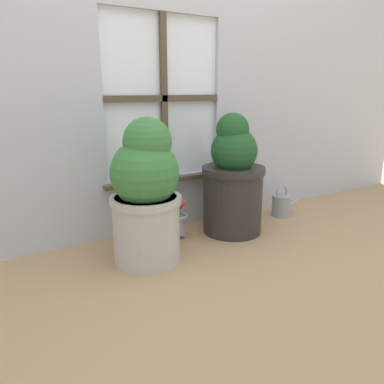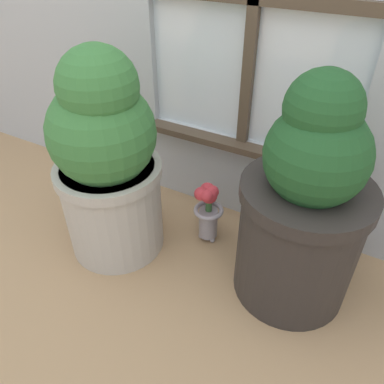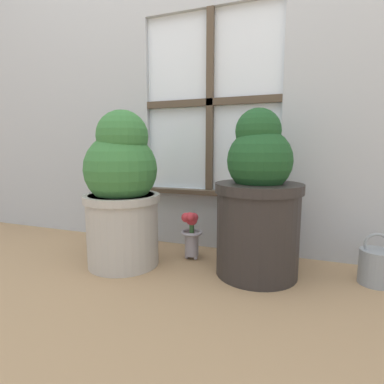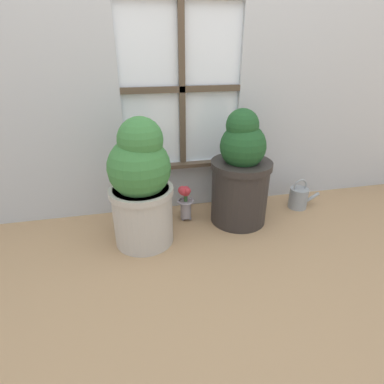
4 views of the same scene
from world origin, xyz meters
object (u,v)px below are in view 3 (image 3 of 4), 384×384
at_px(potted_plant_left, 122,191).
at_px(watering_can, 376,266).
at_px(potted_plant_right, 258,202).
at_px(flower_vase, 191,231).

xyz_separation_m(potted_plant_left, watering_can, (1.07, 0.17, -0.27)).
height_order(potted_plant_right, watering_can, potted_plant_right).
bearing_deg(potted_plant_left, watering_can, 9.01).
xyz_separation_m(flower_vase, watering_can, (0.79, -0.01, -0.07)).
bearing_deg(watering_can, flower_vase, 179.50).
bearing_deg(watering_can, potted_plant_right, -172.08).
distance_m(potted_plant_left, potted_plant_right, 0.61).
bearing_deg(flower_vase, potted_plant_right, -12.31).
bearing_deg(potted_plant_right, watering_can, 7.92).
xyz_separation_m(potted_plant_right, watering_can, (0.47, 0.06, -0.24)).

